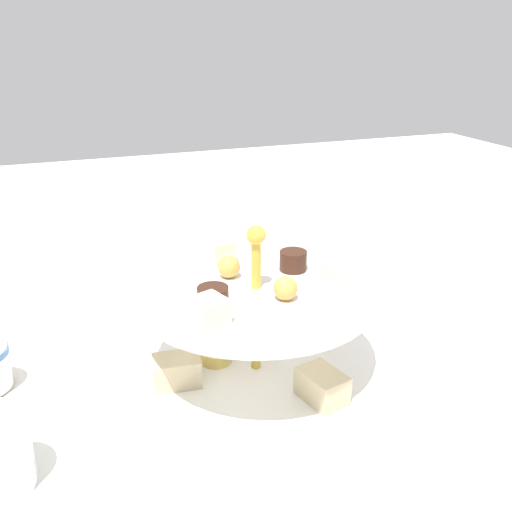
# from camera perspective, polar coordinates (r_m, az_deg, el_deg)

# --- Properties ---
(ground_plane) EXTENTS (2.40, 2.40, 0.00)m
(ground_plane) POSITION_cam_1_polar(r_m,az_deg,el_deg) (0.64, 0.00, -11.71)
(ground_plane) COLOR silver
(tiered_serving_stand) EXTENTS (0.30, 0.30, 0.17)m
(tiered_serving_stand) POSITION_cam_1_polar(r_m,az_deg,el_deg) (0.62, -0.04, -8.01)
(tiered_serving_stand) COLOR white
(tiered_serving_stand) RESTS_ON ground_plane
(water_glass_tall_right) EXTENTS (0.07, 0.07, 0.13)m
(water_glass_tall_right) POSITION_cam_1_polar(r_m,az_deg,el_deg) (0.85, 3.92, 1.82)
(water_glass_tall_right) COLOR silver
(water_glass_tall_right) RESTS_ON ground_plane
(butter_knife_right) EXTENTS (0.14, 0.12, 0.00)m
(butter_knife_right) POSITION_cam_1_polar(r_m,az_deg,el_deg) (0.85, -16.88, -3.56)
(butter_knife_right) COLOR silver
(butter_knife_right) RESTS_ON ground_plane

